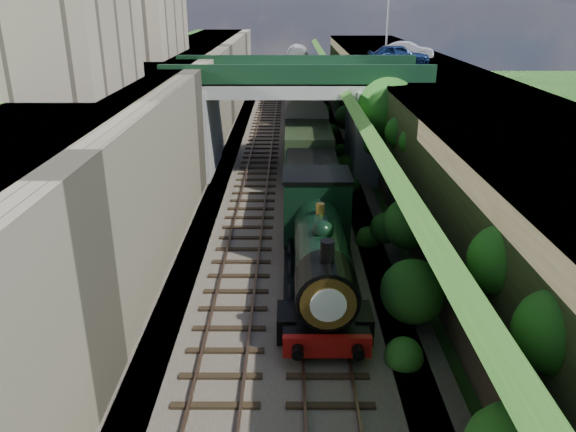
{
  "coord_description": "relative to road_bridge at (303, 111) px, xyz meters",
  "views": [
    {
      "loc": [
        0.04,
        -11.88,
        10.79
      ],
      "look_at": [
        0.0,
        10.11,
        2.24
      ],
      "focal_mm": 35.0,
      "sensor_mm": 36.0,
      "label": 1
    }
  ],
  "objects": [
    {
      "name": "ground",
      "position": [
        -0.94,
        -24.0,
        -4.08
      ],
      "size": [
        160.0,
        160.0,
        0.0
      ],
      "primitive_type": "plane",
      "color": "#1E4714",
      "rests_on": "ground"
    },
    {
      "name": "trackbed",
      "position": [
        -0.94,
        -4.0,
        -3.98
      ],
      "size": [
        10.0,
        90.0,
        0.2
      ],
      "primitive_type": "cube",
      "color": "#473F38",
      "rests_on": "ground"
    },
    {
      "name": "retaining_wall",
      "position": [
        -6.44,
        -4.0,
        -0.58
      ],
      "size": [
        1.0,
        90.0,
        7.0
      ],
      "primitive_type": "cube",
      "color": "#756B56",
      "rests_on": "ground"
    },
    {
      "name": "street_plateau_left",
      "position": [
        -9.94,
        -4.0,
        -0.58
      ],
      "size": [
        6.0,
        90.0,
        7.0
      ],
      "primitive_type": "cube",
      "color": "#262628",
      "rests_on": "ground"
    },
    {
      "name": "street_plateau_right",
      "position": [
        8.56,
        -4.0,
        -0.95
      ],
      "size": [
        8.0,
        90.0,
        6.25
      ],
      "primitive_type": "cube",
      "color": "#262628",
      "rests_on": "ground"
    },
    {
      "name": "embankment_slope",
      "position": [
        4.12,
        -7.22,
        -1.21
      ],
      "size": [
        4.03,
        90.0,
        6.36
      ],
      "color": "#1E4714",
      "rests_on": "ground"
    },
    {
      "name": "track_left",
      "position": [
        -2.94,
        -4.0,
        -3.83
      ],
      "size": [
        2.5,
        90.0,
        0.2
      ],
      "color": "black",
      "rests_on": "trackbed"
    },
    {
      "name": "track_right",
      "position": [
        0.26,
        -4.0,
        -3.83
      ],
      "size": [
        2.5,
        90.0,
        0.2
      ],
      "color": "black",
      "rests_on": "trackbed"
    },
    {
      "name": "road_bridge",
      "position": [
        0.0,
        0.0,
        0.0
      ],
      "size": [
        16.0,
        6.4,
        7.25
      ],
      "color": "gray",
      "rests_on": "ground"
    },
    {
      "name": "building_far",
      "position": [
        -11.44,
        6.0,
        5.92
      ],
      "size": [
        5.0,
        10.0,
        6.0
      ],
      "primitive_type": "cube",
      "color": "gray",
      "rests_on": "street_plateau_left"
    },
    {
      "name": "building_near",
      "position": [
        -10.44,
        -10.0,
        4.92
      ],
      "size": [
        4.0,
        8.0,
        4.0
      ],
      "primitive_type": "cube",
      "color": "gray",
      "rests_on": "street_plateau_left"
    },
    {
      "name": "tree",
      "position": [
        4.97,
        -3.02,
        0.57
      ],
      "size": [
        3.6,
        3.8,
        6.6
      ],
      "color": "black",
      "rests_on": "ground"
    },
    {
      "name": "lamppost",
      "position": [
        6.54,
        8.6,
        5.49
      ],
      "size": [
        0.87,
        0.15,
        6.0
      ],
      "color": "gray",
      "rests_on": "street_plateau_right"
    },
    {
      "name": "car_blue",
      "position": [
        6.93,
        5.67,
        2.92
      ],
      "size": [
        4.45,
        1.88,
        1.5
      ],
      "primitive_type": "imported",
      "rotation": [
        0.0,
        0.0,
        1.6
      ],
      "color": "navy",
      "rests_on": "street_plateau_right"
    },
    {
      "name": "car_silver",
      "position": [
        8.59,
        10.64,
        2.84
      ],
      "size": [
        4.29,
        2.42,
        1.34
      ],
      "primitive_type": "imported",
      "rotation": [
        0.0,
        0.0,
        1.31
      ],
      "color": "#9B9CA0",
      "rests_on": "street_plateau_right"
    },
    {
      "name": "locomotive",
      "position": [
        0.26,
        -16.54,
        -2.18
      ],
      "size": [
        3.1,
        10.23,
        3.83
      ],
      "color": "black",
      "rests_on": "trackbed"
    },
    {
      "name": "tender",
      "position": [
        0.26,
        -9.18,
        -2.46
      ],
      "size": [
        2.7,
        6.0,
        3.05
      ],
      "color": "black",
      "rests_on": "trackbed"
    },
    {
      "name": "coach_front",
      "position": [
        0.26,
        3.42,
        -2.03
      ],
      "size": [
        2.9,
        18.0,
        3.7
      ],
      "color": "black",
      "rests_on": "trackbed"
    },
    {
      "name": "coach_middle",
      "position": [
        0.26,
        22.22,
        -2.03
      ],
      "size": [
        2.9,
        18.0,
        3.7
      ],
      "color": "black",
      "rests_on": "trackbed"
    },
    {
      "name": "coach_rear",
      "position": [
        0.26,
        41.02,
        -2.03
      ],
      "size": [
        2.9,
        18.0,
        3.7
      ],
      "color": "black",
      "rests_on": "trackbed"
    }
  ]
}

